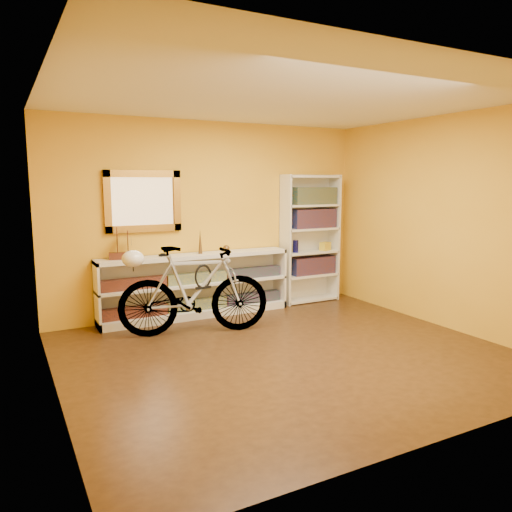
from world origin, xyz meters
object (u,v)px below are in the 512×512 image
bicycle (194,290)px  helmet (133,259)px  console_unit (196,285)px  bookcase (310,239)px

bicycle → helmet: bicycle is taller
console_unit → bicycle: bicycle is taller
console_unit → helmet: (-0.96, -0.54, 0.51)m
helmet → console_unit: bearing=29.4°
helmet → bicycle: bearing=-13.7°
bookcase → helmet: 2.85m
bookcase → bicycle: (-2.12, -0.73, -0.42)m
console_unit → bookcase: (1.83, 0.03, 0.52)m
bicycle → console_unit: bearing=-8.8°
console_unit → helmet: bearing=-150.6°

